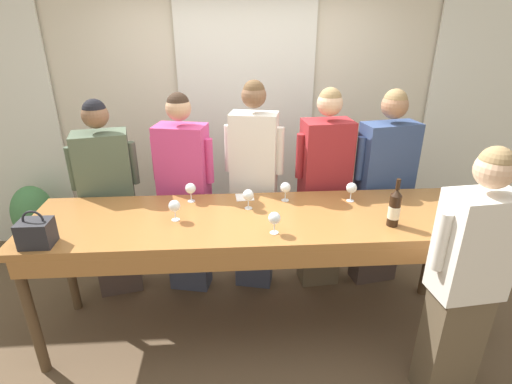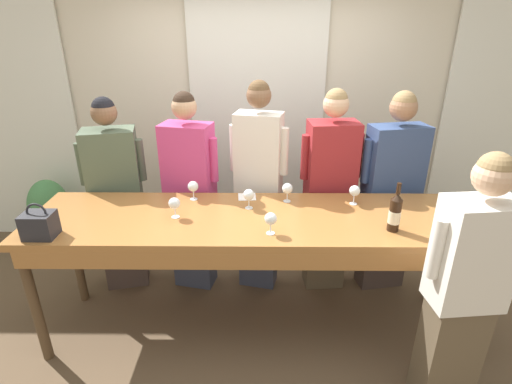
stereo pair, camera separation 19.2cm
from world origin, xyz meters
The scene contains 22 objects.
ground_plane centered at (0.00, 0.00, 0.00)m, with size 18.00×18.00×0.00m, color brown.
wall_back centered at (0.00, 1.58, 1.40)m, with size 12.00×0.06×2.80m.
curtain_panel_center centered at (0.00, 1.52, 1.34)m, with size 1.33×0.03×2.69m.
curtain_panel_right centered at (2.52, 1.52, 1.34)m, with size 1.33×0.03×2.69m.
tasting_bar centered at (0.00, -0.03, 0.90)m, with size 3.16×0.80×0.99m.
wine_bottle centered at (0.90, -0.19, 1.12)m, with size 0.08×0.08×0.33m.
handbag centered at (-1.36, -0.29, 1.07)m, with size 0.19×0.15×0.23m.
wine_glass_front_left centered at (0.72, 0.21, 1.09)m, with size 0.08×0.08×0.15m.
wine_glass_front_mid centered at (-0.05, 0.13, 1.09)m, with size 0.08×0.08×0.15m.
wine_glass_front_right centered at (-0.56, -0.02, 1.09)m, with size 0.08×0.08×0.15m.
wine_glass_center_left centered at (-0.48, 0.28, 1.09)m, with size 0.08×0.08×0.15m.
wine_glass_center_mid centered at (0.10, -0.24, 1.09)m, with size 0.08×0.08×0.15m.
wine_glass_center_right centered at (1.31, -0.30, 1.09)m, with size 0.08×0.08×0.15m.
wine_glass_back_left centered at (0.23, 0.25, 1.09)m, with size 0.08×0.08×0.15m.
napkin centered at (-0.07, 0.32, 0.99)m, with size 0.14×0.14×0.00m.
guest_olive_jacket centered at (-1.19, 0.59, 0.86)m, with size 0.53×0.36×1.71m.
guest_pink_top centered at (-0.56, 0.59, 0.90)m, with size 0.51×0.33×1.75m.
guest_cream_sweater centered at (0.02, 0.59, 0.95)m, with size 0.49×0.30×1.84m.
guest_striped_shirt centered at (0.61, 0.59, 0.91)m, with size 0.51×0.30×1.78m.
guest_navy_coat centered at (1.13, 0.59, 0.90)m, with size 0.57×0.30×1.76m.
host_pouring centered at (1.17, -0.66, 0.87)m, with size 0.50×0.28×1.68m.
potted_plant centered at (-2.13, 1.17, 0.44)m, with size 0.39×0.39×0.77m.
Camera 1 is at (-0.17, -2.48, 2.27)m, focal length 28.00 mm.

